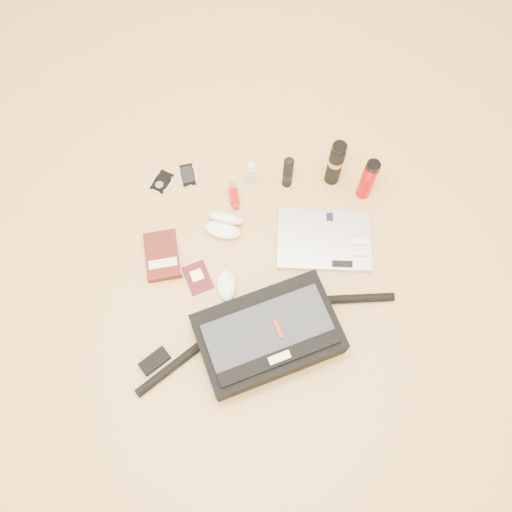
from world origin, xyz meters
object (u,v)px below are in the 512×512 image
laptop (324,240)px  thermos_black (335,163)px  messenger_bag (267,335)px  thermos_red (368,180)px  book (163,256)px

laptop → thermos_black: size_ratio=1.57×
messenger_bag → thermos_red: bearing=35.9°
book → thermos_black: size_ratio=0.93×
book → thermos_black: (0.68, 0.37, 0.10)m
messenger_bag → laptop: size_ratio=2.52×
book → thermos_red: (0.81, 0.31, 0.09)m
thermos_red → messenger_bag: bearing=-122.2°
laptop → messenger_bag: bearing=-118.2°
thermos_black → laptop: bearing=-97.8°
messenger_bag → laptop: bearing=38.8°
messenger_bag → thermos_red: 0.74m
book → thermos_red: 0.87m
laptop → thermos_red: thermos_red is taller
laptop → book: size_ratio=1.70×
messenger_bag → thermos_black: (0.27, 0.69, 0.06)m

